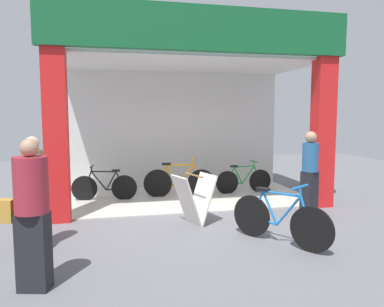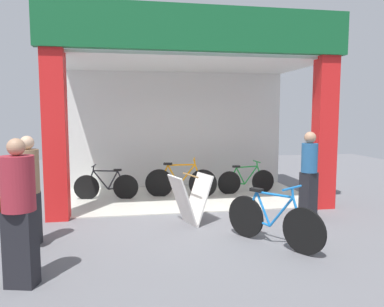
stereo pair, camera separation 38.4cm
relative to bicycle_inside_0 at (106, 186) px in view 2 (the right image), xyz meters
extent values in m
plane|color=slate|center=(1.91, -1.55, -0.33)|extent=(19.79, 19.79, 0.00)
cube|color=beige|center=(1.91, -0.07, -0.32)|extent=(5.90, 2.96, 0.02)
cube|color=silver|center=(1.91, 1.41, 1.28)|extent=(5.90, 0.12, 3.22)
cube|color=red|center=(-0.83, -1.55, 1.28)|extent=(0.42, 0.36, 3.22)
cube|color=red|center=(4.65, -1.55, 1.28)|extent=(0.42, 0.36, 3.22)
cube|color=#14592D|center=(1.91, -1.70, 3.31)|extent=(6.10, 0.20, 0.86)
cube|color=silver|center=(1.91, -0.07, 2.86)|extent=(5.90, 2.96, 0.06)
cylinder|color=black|center=(0.45, -0.06, -0.04)|extent=(0.59, 0.11, 0.59)
cylinder|color=black|center=(-0.46, 0.06, -0.04)|extent=(0.59, 0.11, 0.59)
cylinder|color=black|center=(0.24, -0.03, -0.06)|extent=(0.40, 0.08, 0.08)
cylinder|color=black|center=(0.15, -0.02, 0.14)|extent=(0.26, 0.06, 0.45)
cylinder|color=black|center=(-0.13, 0.02, 0.14)|extent=(0.37, 0.08, 0.46)
cylinder|color=black|center=(-0.01, 0.00, 0.36)|extent=(0.57, 0.10, 0.05)
cylinder|color=black|center=(0.35, -0.04, 0.16)|extent=(0.20, 0.06, 0.40)
cylinder|color=black|center=(-0.37, 0.05, 0.16)|extent=(0.18, 0.05, 0.41)
cylinder|color=black|center=(-0.29, 0.04, 0.42)|extent=(0.05, 0.04, 0.12)
cylinder|color=black|center=(-0.28, 0.03, 0.48)|extent=(0.08, 0.41, 0.03)
cube|color=black|center=(0.27, -0.03, 0.38)|extent=(0.19, 0.11, 0.04)
cylinder|color=black|center=(3.01, 0.04, -0.04)|extent=(0.59, 0.08, 0.59)
cylinder|color=black|center=(3.92, 0.11, -0.04)|extent=(0.59, 0.08, 0.59)
cylinder|color=#198C33|center=(3.23, 0.06, -0.06)|extent=(0.40, 0.06, 0.08)
cylinder|color=#198C33|center=(3.31, 0.06, 0.14)|extent=(0.26, 0.05, 0.45)
cylinder|color=#198C33|center=(3.59, 0.08, 0.14)|extent=(0.37, 0.06, 0.46)
cylinder|color=#198C33|center=(3.48, 0.08, 0.36)|extent=(0.57, 0.07, 0.05)
cylinder|color=#198C33|center=(3.11, 0.05, 0.16)|extent=(0.20, 0.05, 0.40)
cylinder|color=#198C33|center=(3.83, 0.10, 0.16)|extent=(0.18, 0.04, 0.41)
cylinder|color=#198C33|center=(3.75, 0.10, 0.42)|extent=(0.05, 0.04, 0.12)
cylinder|color=#198C33|center=(3.74, 0.10, 0.48)|extent=(0.06, 0.41, 0.03)
cube|color=black|center=(3.19, 0.06, 0.38)|extent=(0.19, 0.10, 0.04)
cylinder|color=black|center=(1.26, 0.06, 0.01)|extent=(0.68, 0.19, 0.69)
cylinder|color=black|center=(2.29, -0.16, 0.01)|extent=(0.68, 0.19, 0.69)
cylinder|color=orange|center=(1.50, 0.01, -0.01)|extent=(0.46, 0.13, 0.09)
cylinder|color=orange|center=(1.59, -0.01, 0.21)|extent=(0.30, 0.10, 0.52)
cylinder|color=orange|center=(1.91, -0.08, 0.22)|extent=(0.42, 0.12, 0.54)
cylinder|color=orange|center=(1.78, -0.05, 0.47)|extent=(0.65, 0.17, 0.05)
cylinder|color=orange|center=(1.37, 0.04, 0.23)|extent=(0.23, 0.08, 0.46)
cylinder|color=orange|center=(2.19, -0.14, 0.24)|extent=(0.21, 0.08, 0.48)
cylinder|color=orange|center=(2.10, -0.12, 0.54)|extent=(0.06, 0.05, 0.14)
cylinder|color=orange|center=(2.08, -0.11, 0.61)|extent=(0.13, 0.47, 0.03)
cube|color=black|center=(1.46, 0.02, 0.49)|extent=(0.23, 0.15, 0.05)
cylinder|color=black|center=(2.40, -3.14, 0.01)|extent=(0.42, 0.60, 0.69)
cylinder|color=black|center=(2.98, -4.03, 0.01)|extent=(0.42, 0.60, 0.69)
cylinder|color=blue|center=(2.54, -3.35, -0.01)|extent=(0.29, 0.40, 0.09)
cylinder|color=blue|center=(2.59, -3.43, 0.21)|extent=(0.20, 0.27, 0.51)
cylinder|color=blue|center=(2.77, -3.71, 0.22)|extent=(0.26, 0.37, 0.54)
cylinder|color=blue|center=(2.70, -3.59, 0.46)|extent=(0.39, 0.57, 0.05)
cylinder|color=blue|center=(2.46, -3.24, 0.23)|extent=(0.16, 0.21, 0.46)
cylinder|color=blue|center=(2.92, -3.94, 0.24)|extent=(0.14, 0.19, 0.48)
cylinder|color=blue|center=(2.87, -3.86, 0.54)|extent=(0.06, 0.07, 0.14)
cylinder|color=blue|center=(2.87, -3.85, 0.61)|extent=(0.42, 0.29, 0.03)
cube|color=black|center=(2.52, -3.32, 0.49)|extent=(0.20, 0.23, 0.05)
cube|color=silver|center=(1.47, -2.31, 0.12)|extent=(0.51, 0.65, 0.92)
cube|color=silver|center=(1.78, -2.21, 0.12)|extent=(0.51, 0.65, 0.92)
cylinder|color=olive|center=(1.63, -2.26, 0.58)|extent=(0.20, 0.55, 0.03)
cube|color=black|center=(3.94, -2.30, 0.12)|extent=(0.35, 0.33, 0.90)
cylinder|color=#26598C|center=(3.94, -2.30, 0.85)|extent=(0.40, 0.40, 0.56)
sphere|color=tan|center=(3.94, -2.30, 1.24)|extent=(0.22, 0.22, 0.22)
cube|color=black|center=(-0.98, -2.96, 0.08)|extent=(0.29, 0.33, 0.83)
cylinder|color=#8C6B4C|center=(-0.98, -2.96, 0.83)|extent=(0.38, 0.38, 0.66)
sphere|color=#D8AD8C|center=(-0.98, -2.96, 1.26)|extent=(0.21, 0.21, 0.21)
cube|color=black|center=(-1.04, -3.27, 0.58)|extent=(0.21, 0.30, 0.25)
cube|color=black|center=(-0.74, -4.39, 0.12)|extent=(0.39, 0.32, 0.91)
cylinder|color=maroon|center=(-0.74, -4.39, 0.89)|extent=(0.46, 0.46, 0.64)
sphere|color=tan|center=(-0.74, -4.39, 1.31)|extent=(0.20, 0.20, 0.20)
camera|label=1|loc=(0.12, -8.80, 1.68)|focal=34.87mm
camera|label=2|loc=(0.50, -8.88, 1.68)|focal=34.87mm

